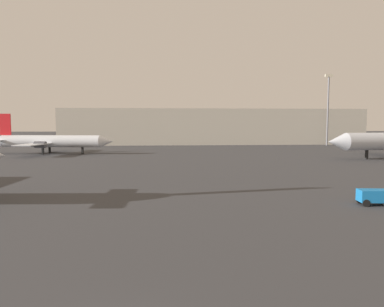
# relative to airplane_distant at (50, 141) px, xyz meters

# --- Properties ---
(airplane_distant) EXTENTS (28.40, 20.91, 8.99)m
(airplane_distant) POSITION_rel_airplane_distant_xyz_m (0.00, 0.00, 0.00)
(airplane_distant) COLOR silver
(airplane_distant) RESTS_ON ground_plane
(baggage_cart) EXTENTS (2.55, 1.65, 1.30)m
(baggage_cart) POSITION_rel_airplane_distant_xyz_m (43.02, -53.21, -2.11)
(baggage_cart) COLOR #1972BF
(baggage_cart) RESTS_ON ground_plane
(light_mast_right) EXTENTS (2.40, 0.50, 21.83)m
(light_mast_right) POSITION_rel_airplane_distant_xyz_m (75.79, 25.16, 9.34)
(light_mast_right) COLOR slate
(light_mast_right) RESTS_ON ground_plane
(terminal_building) EXTENTS (97.94, 23.08, 11.49)m
(terminal_building) POSITION_rel_airplane_distant_xyz_m (41.72, 40.57, 2.88)
(terminal_building) COLOR beige
(terminal_building) RESTS_ON ground_plane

